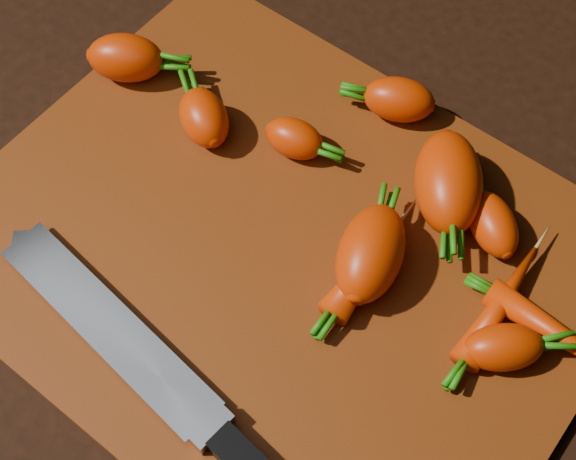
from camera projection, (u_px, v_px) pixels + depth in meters
The scene contains 14 objects.
ground at pixel (281, 259), 0.66m from camera, with size 2.00×2.00×0.01m, color black.
cutting_board at pixel (280, 253), 0.65m from camera, with size 0.50×0.40×0.01m, color #722E0B.
carrot_0 at pixel (126, 58), 0.71m from camera, with size 0.07×0.04×0.04m, color #E63705.
carrot_1 at pixel (204, 118), 0.68m from camera, with size 0.06×0.04×0.04m, color #E63705.
carrot_2 at pixel (448, 182), 0.64m from camera, with size 0.09×0.05×0.05m, color #E63705.
carrot_3 at pixel (371, 253), 0.61m from camera, with size 0.09×0.05×0.05m, color #E63705.
carrot_4 at pixel (399, 100), 0.69m from camera, with size 0.06×0.04×0.04m, color #E63705.
carrot_5 at pixel (294, 138), 0.67m from camera, with size 0.05×0.03×0.03m, color #E63705.
carrot_6 at pixel (493, 224), 0.63m from camera, with size 0.06×0.04×0.04m, color #E63705.
carrot_7 at pixel (501, 303), 0.60m from camera, with size 0.12×0.02×0.02m, color #E63705.
carrot_8 at pixel (570, 342), 0.59m from camera, with size 0.14×0.02×0.02m, color #E63705.
carrot_9 at pixel (368, 266), 0.62m from camera, with size 0.10×0.03×0.03m, color #E63705.
carrot_10 at pixel (503, 347), 0.58m from camera, with size 0.06×0.04×0.04m, color #E63705.
knife at pixel (126, 343), 0.59m from camera, with size 0.35×0.07×0.02m.
Camera 1 is at (0.19, -0.23, 0.58)m, focal length 50.00 mm.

